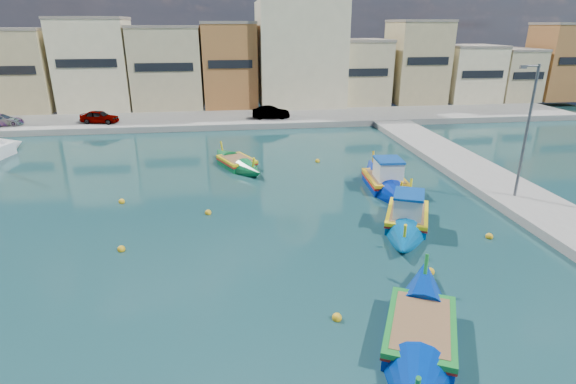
{
  "coord_description": "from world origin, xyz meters",
  "views": [
    {
      "loc": [
        0.91,
        -16.68,
        9.95
      ],
      "look_at": [
        4.0,
        6.0,
        1.4
      ],
      "focal_mm": 28.0,
      "sensor_mm": 36.0,
      "label": 1
    }
  ],
  "objects_px": {
    "church_block": "(299,38)",
    "luzzu_blue_south": "(420,334)",
    "luzzu_green": "(237,164)",
    "luzzu_blue_cabin": "(385,182)",
    "luzzu_turquoise_cabin": "(407,218)",
    "quay_street_lamp": "(526,132)"
  },
  "relations": [
    {
      "from": "quay_street_lamp",
      "to": "luzzu_green",
      "type": "xyz_separation_m",
      "value": [
        -15.99,
        9.56,
        -4.08
      ]
    },
    {
      "from": "luzzu_blue_south",
      "to": "luzzu_blue_cabin",
      "type": "bearing_deg",
      "value": 75.12
    },
    {
      "from": "luzzu_blue_cabin",
      "to": "luzzu_blue_south",
      "type": "height_order",
      "value": "luzzu_blue_cabin"
    },
    {
      "from": "church_block",
      "to": "luzzu_blue_south",
      "type": "height_order",
      "value": "church_block"
    },
    {
      "from": "luzzu_turquoise_cabin",
      "to": "luzzu_green",
      "type": "distance_m",
      "value": 14.39
    },
    {
      "from": "church_block",
      "to": "luzzu_blue_south",
      "type": "relative_size",
      "value": 2.05
    },
    {
      "from": "luzzu_green",
      "to": "luzzu_blue_south",
      "type": "height_order",
      "value": "luzzu_blue_south"
    },
    {
      "from": "church_block",
      "to": "luzzu_green",
      "type": "distance_m",
      "value": 27.14
    },
    {
      "from": "luzzu_turquoise_cabin",
      "to": "church_block",
      "type": "bearing_deg",
      "value": 90.18
    },
    {
      "from": "luzzu_green",
      "to": "luzzu_blue_south",
      "type": "xyz_separation_m",
      "value": [
        5.48,
        -20.61,
        0.03
      ]
    },
    {
      "from": "luzzu_turquoise_cabin",
      "to": "luzzu_blue_cabin",
      "type": "bearing_deg",
      "value": 82.5
    },
    {
      "from": "luzzu_blue_cabin",
      "to": "luzzu_blue_south",
      "type": "xyz_separation_m",
      "value": [
        -3.91,
        -14.73,
        -0.11
      ]
    },
    {
      "from": "luzzu_green",
      "to": "church_block",
      "type": "bearing_deg",
      "value": 70.74
    },
    {
      "from": "church_block",
      "to": "luzzu_green",
      "type": "xyz_separation_m",
      "value": [
        -8.54,
        -24.44,
        -8.15
      ]
    },
    {
      "from": "quay_street_lamp",
      "to": "luzzu_blue_south",
      "type": "distance_m",
      "value": 15.78
    },
    {
      "from": "luzzu_blue_cabin",
      "to": "luzzu_green",
      "type": "bearing_deg",
      "value": 147.95
    },
    {
      "from": "church_block",
      "to": "luzzu_turquoise_cabin",
      "type": "distance_m",
      "value": 36.83
    },
    {
      "from": "church_block",
      "to": "luzzu_blue_cabin",
      "type": "relative_size",
      "value": 2.11
    },
    {
      "from": "luzzu_green",
      "to": "quay_street_lamp",
      "type": "bearing_deg",
      "value": -30.88
    },
    {
      "from": "luzzu_blue_cabin",
      "to": "luzzu_green",
      "type": "height_order",
      "value": "luzzu_blue_cabin"
    },
    {
      "from": "luzzu_turquoise_cabin",
      "to": "luzzu_blue_south",
      "type": "xyz_separation_m",
      "value": [
        -3.17,
        -9.11,
        -0.08
      ]
    },
    {
      "from": "quay_street_lamp",
      "to": "church_block",
      "type": "bearing_deg",
      "value": 102.35
    }
  ]
}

